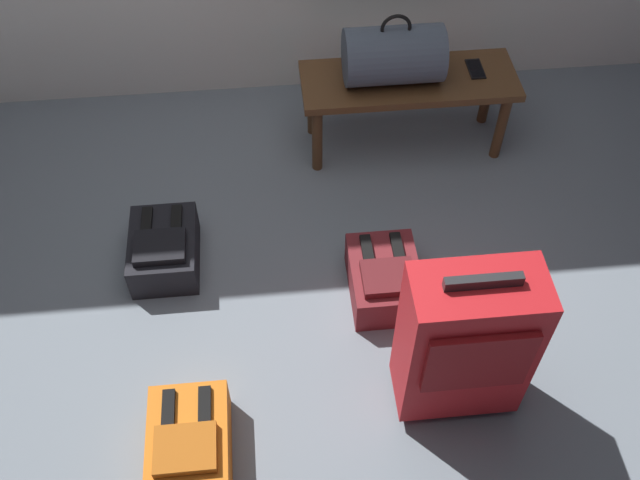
{
  "coord_description": "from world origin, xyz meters",
  "views": [
    {
      "loc": [
        0.07,
        -1.58,
        2.49
      ],
      "look_at": [
        0.25,
        0.24,
        0.25
      ],
      "focal_mm": 40.32,
      "sensor_mm": 36.0,
      "label": 1
    }
  ],
  "objects_px": {
    "duffel_bag_slate": "(393,55)",
    "backpack_orange": "(190,443)",
    "backpack_maroon": "(384,279)",
    "backpack_dark": "(164,249)",
    "bench": "(408,89)",
    "suitcase_upright_red": "(466,342)",
    "cell_phone": "(475,69)"
  },
  "relations": [
    {
      "from": "bench",
      "to": "backpack_dark",
      "type": "relative_size",
      "value": 2.63
    },
    {
      "from": "bench",
      "to": "cell_phone",
      "type": "height_order",
      "value": "cell_phone"
    },
    {
      "from": "duffel_bag_slate",
      "to": "backpack_dark",
      "type": "bearing_deg",
      "value": -148.42
    },
    {
      "from": "bench",
      "to": "suitcase_upright_red",
      "type": "xyz_separation_m",
      "value": [
        -0.05,
        -1.4,
        0.04
      ]
    },
    {
      "from": "backpack_orange",
      "to": "backpack_dark",
      "type": "distance_m",
      "value": 0.89
    },
    {
      "from": "duffel_bag_slate",
      "to": "bench",
      "type": "bearing_deg",
      "value": -0.0
    },
    {
      "from": "cell_phone",
      "to": "suitcase_upright_red",
      "type": "relative_size",
      "value": 0.19
    },
    {
      "from": "cell_phone",
      "to": "backpack_maroon",
      "type": "xyz_separation_m",
      "value": [
        -0.55,
        -0.93,
        -0.32
      ]
    },
    {
      "from": "bench",
      "to": "backpack_orange",
      "type": "relative_size",
      "value": 2.63
    },
    {
      "from": "bench",
      "to": "duffel_bag_slate",
      "type": "relative_size",
      "value": 2.27
    },
    {
      "from": "duffel_bag_slate",
      "to": "suitcase_upright_red",
      "type": "xyz_separation_m",
      "value": [
        0.03,
        -1.4,
        -0.15
      ]
    },
    {
      "from": "backpack_maroon",
      "to": "backpack_dark",
      "type": "bearing_deg",
      "value": 164.96
    },
    {
      "from": "backpack_dark",
      "to": "backpack_maroon",
      "type": "height_order",
      "value": "same"
    },
    {
      "from": "bench",
      "to": "backpack_maroon",
      "type": "relative_size",
      "value": 2.63
    },
    {
      "from": "duffel_bag_slate",
      "to": "cell_phone",
      "type": "bearing_deg",
      "value": 4.19
    },
    {
      "from": "cell_phone",
      "to": "suitcase_upright_red",
      "type": "xyz_separation_m",
      "value": [
        -0.37,
        -1.43,
        -0.03
      ]
    },
    {
      "from": "bench",
      "to": "duffel_bag_slate",
      "type": "height_order",
      "value": "duffel_bag_slate"
    },
    {
      "from": "cell_phone",
      "to": "backpack_orange",
      "type": "height_order",
      "value": "cell_phone"
    },
    {
      "from": "suitcase_upright_red",
      "to": "backpack_orange",
      "type": "relative_size",
      "value": 1.97
    },
    {
      "from": "backpack_maroon",
      "to": "duffel_bag_slate",
      "type": "bearing_deg",
      "value": 80.52
    },
    {
      "from": "bench",
      "to": "backpack_dark",
      "type": "distance_m",
      "value": 1.34
    },
    {
      "from": "backpack_dark",
      "to": "bench",
      "type": "bearing_deg",
      "value": 29.64
    },
    {
      "from": "bench",
      "to": "backpack_dark",
      "type": "bearing_deg",
      "value": -150.36
    },
    {
      "from": "cell_phone",
      "to": "backpack_dark",
      "type": "relative_size",
      "value": 0.38
    },
    {
      "from": "duffel_bag_slate",
      "to": "suitcase_upright_red",
      "type": "distance_m",
      "value": 1.41
    },
    {
      "from": "bench",
      "to": "duffel_bag_slate",
      "type": "distance_m",
      "value": 0.21
    },
    {
      "from": "duffel_bag_slate",
      "to": "suitcase_upright_red",
      "type": "bearing_deg",
      "value": -88.67
    },
    {
      "from": "cell_phone",
      "to": "suitcase_upright_red",
      "type": "distance_m",
      "value": 1.47
    },
    {
      "from": "duffel_bag_slate",
      "to": "backpack_orange",
      "type": "height_order",
      "value": "duffel_bag_slate"
    },
    {
      "from": "suitcase_upright_red",
      "to": "backpack_maroon",
      "type": "xyz_separation_m",
      "value": [
        -0.18,
        0.5,
        -0.29
      ]
    },
    {
      "from": "backpack_orange",
      "to": "backpack_maroon",
      "type": "height_order",
      "value": "same"
    },
    {
      "from": "bench",
      "to": "backpack_dark",
      "type": "height_order",
      "value": "bench"
    }
  ]
}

